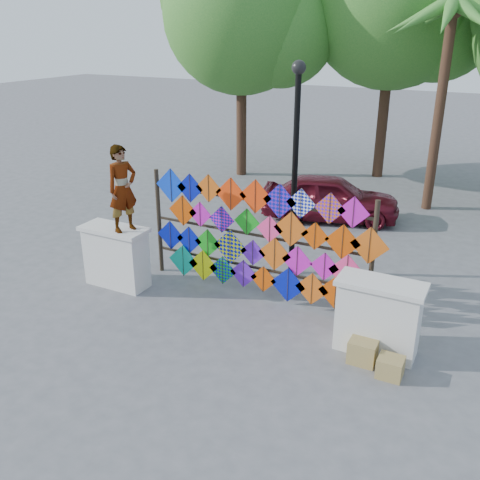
% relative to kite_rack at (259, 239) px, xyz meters
% --- Properties ---
extents(ground, '(80.00, 80.00, 0.00)m').
position_rel_kite_rack_xyz_m(ground, '(-0.10, -0.72, -1.20)').
color(ground, slate).
rests_on(ground, ground).
extents(parapet_left, '(1.40, 0.65, 1.28)m').
position_rel_kite_rack_xyz_m(parapet_left, '(-2.80, -0.92, -0.55)').
color(parapet_left, white).
rests_on(parapet_left, ground).
extents(parapet_right, '(1.40, 0.65, 1.28)m').
position_rel_kite_rack_xyz_m(parapet_right, '(2.60, -0.92, -0.55)').
color(parapet_right, white).
rests_on(parapet_right, ground).
extents(kite_rack, '(4.97, 0.24, 2.40)m').
position_rel_kite_rack_xyz_m(kite_rack, '(0.00, 0.00, 0.00)').
color(kite_rack, black).
rests_on(kite_rack, ground).
extents(tree_west, '(5.85, 5.20, 8.01)m').
position_rel_kite_rack_xyz_m(tree_west, '(-4.51, 8.31, 4.18)').
color(tree_west, '#472B1E').
rests_on(tree_west, ground).
extents(tree_mid, '(6.30, 5.60, 8.61)m').
position_rel_kite_rack_xyz_m(tree_mid, '(0.00, 10.31, 4.57)').
color(tree_mid, '#472B1E').
rests_on(tree_mid, ground).
extents(palm_tree, '(3.62, 3.62, 5.83)m').
position_rel_kite_rack_xyz_m(palm_tree, '(2.10, 7.28, 3.75)').
color(palm_tree, '#472B1E').
rests_on(palm_tree, ground).
extents(vendor_woman, '(0.59, 0.72, 1.71)m').
position_rel_kite_rack_xyz_m(vendor_woman, '(-2.49, -0.92, 0.93)').
color(vendor_woman, '#99999E').
rests_on(vendor_woman, parapet_left).
extents(sedan, '(4.01, 2.51, 1.27)m').
position_rel_kite_rack_xyz_m(sedan, '(-0.17, 5.01, -0.57)').
color(sedan, '#580F1B').
rests_on(sedan, ground).
extents(lamppost, '(0.28, 0.28, 4.46)m').
position_rel_kite_rack_xyz_m(lamppost, '(0.20, 1.28, 1.49)').
color(lamppost, black).
rests_on(lamppost, ground).
extents(cardboard_box_near, '(0.44, 0.39, 0.39)m').
position_rel_kite_rack_xyz_m(cardboard_box_near, '(2.49, -1.32, -1.01)').
color(cardboard_box_near, '#A38B4F').
rests_on(cardboard_box_near, ground).
extents(cardboard_box_far, '(0.39, 0.36, 0.32)m').
position_rel_kite_rack_xyz_m(cardboard_box_far, '(2.98, -1.52, -1.04)').
color(cardboard_box_far, '#A38B4F').
rests_on(cardboard_box_far, ground).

